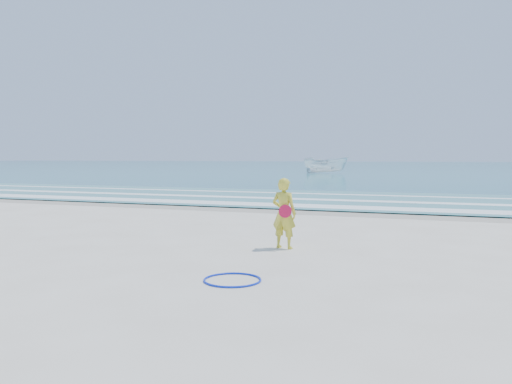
% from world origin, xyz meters
% --- Properties ---
extents(ground, '(400.00, 400.00, 0.00)m').
position_xyz_m(ground, '(0.00, 0.00, 0.00)').
color(ground, silver).
rests_on(ground, ground).
extents(wet_sand, '(400.00, 2.40, 0.00)m').
position_xyz_m(wet_sand, '(0.00, 9.00, 0.00)').
color(wet_sand, '#B2A893').
rests_on(wet_sand, ground).
extents(ocean, '(400.00, 190.00, 0.04)m').
position_xyz_m(ocean, '(0.00, 105.00, 0.02)').
color(ocean, '#19727F').
rests_on(ocean, ground).
extents(shallow, '(400.00, 10.00, 0.01)m').
position_xyz_m(shallow, '(0.00, 14.00, 0.04)').
color(shallow, '#59B7AD').
rests_on(shallow, ocean).
extents(foam_near, '(400.00, 1.40, 0.01)m').
position_xyz_m(foam_near, '(0.00, 10.30, 0.05)').
color(foam_near, white).
rests_on(foam_near, shallow).
extents(foam_mid, '(400.00, 0.90, 0.01)m').
position_xyz_m(foam_mid, '(0.00, 13.20, 0.05)').
color(foam_mid, white).
rests_on(foam_mid, shallow).
extents(foam_far, '(400.00, 0.60, 0.01)m').
position_xyz_m(foam_far, '(0.00, 16.50, 0.05)').
color(foam_far, white).
rests_on(foam_far, shallow).
extents(hoop, '(0.95, 0.95, 0.03)m').
position_xyz_m(hoop, '(1.33, -1.08, 0.02)').
color(hoop, '#0B27C6').
rests_on(hoop, ground).
extents(boat, '(5.25, 2.34, 1.97)m').
position_xyz_m(boat, '(-8.06, 48.86, 1.03)').
color(boat, white).
rests_on(boat, ocean).
extents(woman, '(0.59, 0.44, 1.47)m').
position_xyz_m(woman, '(1.27, 1.81, 0.74)').
color(woman, gold).
rests_on(woman, ground).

